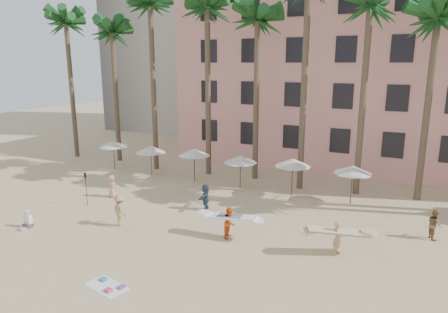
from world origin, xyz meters
TOP-DOWN VIEW (x-y plane):
  - ground at (0.00, 0.00)m, footprint 120.00×120.00m
  - pink_hotel at (7.00, 26.00)m, footprint 35.00×14.00m
  - palm_row at (0.51, 15.00)m, footprint 44.40×5.40m
  - umbrella_row at (-3.00, 12.50)m, footprint 22.50×2.70m
  - beach_towel at (-0.59, -2.38)m, footprint 1.97×1.35m
  - carrier_yellow at (7.53, 4.76)m, footprint 3.03×1.90m
  - carrier_white at (1.96, 4.29)m, footprint 3.02×1.00m
  - beachgoers at (-0.98, 6.03)m, footprint 20.99×6.88m
  - paddle at (-8.64, 4.73)m, footprint 0.18×0.04m
  - seated_man at (-9.00, 0.44)m, footprint 0.44×0.77m

SIDE VIEW (x-z plane):
  - ground at x=0.00m, z-range 0.00..0.00m
  - beach_towel at x=-0.59m, z-range -0.04..0.10m
  - seated_man at x=-9.00m, z-range -0.16..0.85m
  - beachgoers at x=-0.98m, z-range -0.06..1.78m
  - carrier_white at x=1.96m, z-range 0.07..1.76m
  - carrier_yellow at x=7.53m, z-range 0.11..1.86m
  - paddle at x=-8.64m, z-range 0.30..2.52m
  - umbrella_row at x=-3.00m, z-range 0.97..3.69m
  - pink_hotel at x=7.00m, z-range 0.00..16.00m
  - palm_row at x=0.51m, z-range 4.82..21.12m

